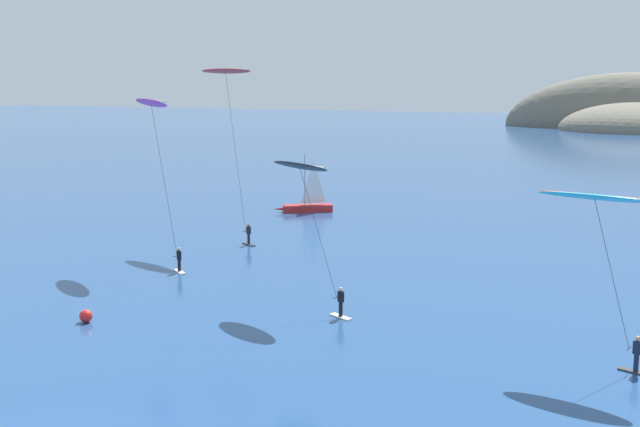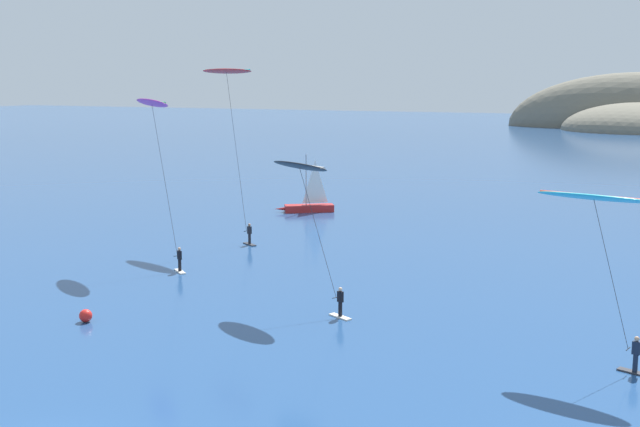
# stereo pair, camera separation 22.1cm
# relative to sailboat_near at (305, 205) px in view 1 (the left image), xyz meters

# --- Properties ---
(sailboat_near) EXTENTS (5.45, 4.15, 5.70)m
(sailboat_near) POSITION_rel_sailboat_near_xyz_m (0.00, 0.00, 0.00)
(sailboat_near) COLOR #B22323
(sailboat_near) RESTS_ON ground
(kitesurfer_cyan) EXTENTS (5.67, 2.34, 7.97)m
(kitesurfer_cyan) POSITION_rel_sailboat_near_xyz_m (30.86, -33.11, 6.43)
(kitesurfer_cyan) COLOR #2D2D33
(kitesurfer_cyan) RESTS_ON ground
(kitesurfer_black) EXTENTS (6.42, 3.73, 8.41)m
(kitesurfer_black) POSITION_rel_sailboat_near_xyz_m (14.61, -29.94, 6.77)
(kitesurfer_black) COLOR silver
(kitesurfer_black) RESTS_ON ground
(kitesurfer_magenta) EXTENTS (6.68, 4.67, 11.69)m
(kitesurfer_magenta) POSITION_rel_sailboat_near_xyz_m (0.25, -24.38, 9.73)
(kitesurfer_magenta) COLOR silver
(kitesurfer_magenta) RESTS_ON ground
(kitesurfer_red) EXTENTS (5.95, 2.85, 13.84)m
(kitesurfer_red) POSITION_rel_sailboat_near_xyz_m (1.00, -15.73, 11.80)
(kitesurfer_red) COLOR #2D2D33
(kitesurfer_red) RESTS_ON ground
(marker_buoy) EXTENTS (0.70, 0.70, 0.70)m
(marker_buoy) POSITION_rel_sailboat_near_xyz_m (5.52, -37.99, -0.29)
(marker_buoy) COLOR red
(marker_buoy) RESTS_ON ground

